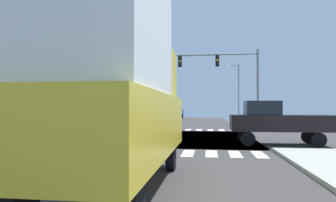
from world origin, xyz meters
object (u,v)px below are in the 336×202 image
(suv_queued_1, at_px, (172,112))
(pickup_leading_2, at_px, (178,112))
(box_truck_nearside_1, at_px, (140,104))
(street_lamp, at_px, (237,88))
(sedan_trailing_2, at_px, (166,114))
(traffic_signal_mast, at_px, (223,70))
(bank_building, at_px, (9,106))
(box_truck_outer_2, at_px, (117,82))
(pickup_crossing_1, at_px, (276,121))

(suv_queued_1, height_order, pickup_leading_2, pickup_leading_2)
(box_truck_nearside_1, relative_size, suv_queued_1, 1.57)
(street_lamp, xyz_separation_m, sedan_trailing_2, (-9.51, 4.97, -3.33))
(traffic_signal_mast, distance_m, bank_building, 25.90)
(box_truck_nearside_1, distance_m, box_truck_outer_2, 34.18)
(sedan_trailing_2, height_order, box_truck_outer_2, box_truck_outer_2)
(pickup_crossing_1, relative_size, box_truck_outer_2, 0.71)
(suv_queued_1, bearing_deg, sedan_trailing_2, 90.00)
(suv_queued_1, bearing_deg, pickup_crossing_1, 106.30)
(traffic_signal_mast, height_order, pickup_leading_2, traffic_signal_mast)
(street_lamp, bearing_deg, pickup_crossing_1, -89.49)
(pickup_crossing_1, bearing_deg, box_truck_outer_2, 150.77)
(traffic_signal_mast, height_order, box_truck_nearside_1, traffic_signal_mast)
(pickup_crossing_1, height_order, pickup_leading_2, same)
(pickup_crossing_1, bearing_deg, street_lamp, 0.51)
(suv_queued_1, relative_size, sedan_trailing_2, 1.07)
(pickup_crossing_1, xyz_separation_m, box_truck_outer_2, (-5.70, -10.18, 1.27))
(pickup_crossing_1, bearing_deg, bank_building, 58.58)
(street_lamp, relative_size, box_truck_outer_2, 1.02)
(traffic_signal_mast, distance_m, sedan_trailing_2, 18.04)
(box_truck_nearside_1, bearing_deg, bank_building, 24.40)
(traffic_signal_mast, relative_size, box_truck_nearside_1, 1.10)
(bank_building, xyz_separation_m, pickup_crossing_1, (27.27, -16.66, -0.98))
(box_truck_outer_2, bearing_deg, street_lamp, 80.16)
(sedan_trailing_2, bearing_deg, pickup_crossing_1, 110.08)
(traffic_signal_mast, relative_size, box_truck_outer_2, 1.10)
(box_truck_nearside_1, xyz_separation_m, suv_queued_1, (3.00, 9.89, -1.17))
(street_lamp, height_order, sedan_trailing_2, street_lamp)
(bank_building, bearing_deg, pickup_crossing_1, -31.42)
(traffic_signal_mast, bearing_deg, suv_queued_1, 108.25)
(street_lamp, height_order, pickup_leading_2, street_lamp)
(box_truck_nearside_1, relative_size, pickup_crossing_1, 1.41)
(bank_building, xyz_separation_m, sedan_trailing_2, (17.57, 9.86, -1.16))
(pickup_crossing_1, height_order, suv_queued_1, pickup_crossing_1)
(bank_building, distance_m, suv_queued_1, 24.12)
(suv_queued_1, height_order, box_truck_outer_2, box_truck_outer_2)
(street_lamp, xyz_separation_m, box_truck_outer_2, (-5.51, -31.74, -1.89))
(street_lamp, distance_m, box_truck_nearside_1, 12.76)
(box_truck_outer_2, bearing_deg, bank_building, 128.79)
(box_truck_nearside_1, bearing_deg, pickup_crossing_1, 118.62)
(pickup_leading_2, bearing_deg, box_truck_nearside_1, 81.26)
(box_truck_outer_2, bearing_deg, suv_queued_1, 95.27)
(pickup_leading_2, bearing_deg, box_truck_outer_2, 94.32)
(bank_building, relative_size, box_truck_nearside_1, 2.01)
(pickup_leading_2, distance_m, sedan_trailing_2, 16.26)
(sedan_trailing_2, bearing_deg, suv_queued_1, -90.00)
(box_truck_nearside_1, relative_size, sedan_trailing_2, 1.67)
(pickup_leading_2, bearing_deg, street_lamp, 114.13)
(suv_queued_1, relative_size, pickup_leading_2, 0.90)
(traffic_signal_mast, relative_size, suv_queued_1, 1.72)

